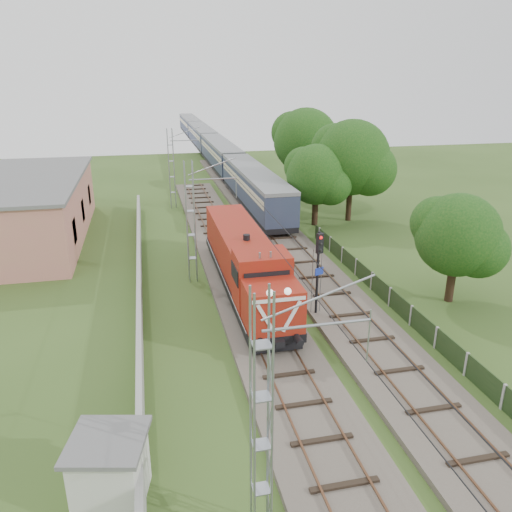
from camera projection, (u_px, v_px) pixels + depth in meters
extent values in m
plane|color=#324A1C|center=(285.00, 373.00, 23.07)|extent=(140.00, 140.00, 0.00)
cube|color=#6B6054|center=(253.00, 306.00, 29.44)|extent=(4.20, 70.00, 0.30)
cube|color=black|center=(253.00, 303.00, 29.37)|extent=(2.40, 70.00, 0.10)
cube|color=brown|center=(239.00, 303.00, 29.17)|extent=(0.08, 70.00, 0.05)
cube|color=brown|center=(267.00, 300.00, 29.52)|extent=(0.08, 70.00, 0.05)
cube|color=#6B6054|center=(278.00, 235.00, 42.38)|extent=(4.20, 80.00, 0.30)
cube|color=black|center=(278.00, 233.00, 42.31)|extent=(2.40, 80.00, 0.10)
cube|color=brown|center=(268.00, 233.00, 42.11)|extent=(0.08, 80.00, 0.05)
cube|color=brown|center=(288.00, 231.00, 42.46)|extent=(0.08, 80.00, 0.05)
cylinder|color=gray|center=(317.00, 325.00, 13.10)|extent=(3.00, 0.08, 0.08)
cylinder|color=gray|center=(213.00, 179.00, 31.44)|extent=(3.00, 0.08, 0.08)
cylinder|color=gray|center=(185.00, 140.00, 49.78)|extent=(3.00, 0.08, 0.08)
cylinder|color=black|center=(236.00, 198.00, 32.19)|extent=(0.03, 70.00, 0.03)
cylinder|color=black|center=(236.00, 178.00, 31.75)|extent=(0.03, 70.00, 0.03)
cube|color=#9E9E99|center=(139.00, 274.00, 32.49)|extent=(0.25, 40.00, 1.50)
cube|color=#B1755F|center=(32.00, 210.00, 41.16)|extent=(8.00, 20.00, 5.00)
cube|color=#606060|center=(27.00, 178.00, 40.27)|extent=(8.40, 20.40, 0.25)
cube|color=black|center=(74.00, 231.00, 36.57)|extent=(0.10, 1.60, 1.80)
cube|color=black|center=(82.00, 210.00, 42.07)|extent=(0.10, 1.60, 1.80)
cube|color=black|center=(89.00, 195.00, 47.57)|extent=(0.10, 1.60, 1.80)
cube|color=black|center=(411.00, 316.00, 27.25)|extent=(0.05, 32.00, 1.15)
cube|color=#9E9E99|center=(319.00, 235.00, 41.01)|extent=(0.12, 0.12, 1.20)
cube|color=black|center=(245.00, 278.00, 31.28)|extent=(2.86, 16.18, 0.48)
cube|color=black|center=(264.00, 320.00, 26.58)|extent=(2.09, 3.43, 0.48)
cube|color=black|center=(231.00, 255.00, 36.18)|extent=(2.09, 3.43, 0.48)
cube|color=black|center=(278.00, 347.00, 24.08)|extent=(2.47, 0.24, 0.33)
cube|color=maroon|center=(272.00, 306.00, 24.50)|extent=(2.76, 2.38, 2.19)
sphere|color=white|center=(270.00, 293.00, 22.94)|extent=(0.34, 0.34, 0.34)
sphere|color=white|center=(288.00, 291.00, 23.11)|extent=(0.34, 0.34, 0.34)
cube|color=silver|center=(266.00, 319.00, 23.28)|extent=(0.96, 0.06, 1.59)
cube|color=silver|center=(291.00, 316.00, 23.53)|extent=(0.96, 0.06, 1.59)
cube|color=silver|center=(279.00, 300.00, 23.10)|extent=(2.57, 0.06, 0.17)
cube|color=maroon|center=(262.00, 280.00, 26.49)|extent=(2.86, 2.28, 3.05)
cube|color=black|center=(267.00, 280.00, 25.26)|extent=(2.38, 0.06, 0.86)
cube|color=maroon|center=(238.00, 244.00, 32.91)|extent=(2.66, 11.52, 2.47)
cylinder|color=black|center=(247.00, 238.00, 29.78)|extent=(0.42, 0.42, 0.38)
cylinder|color=gray|center=(260.00, 256.00, 25.16)|extent=(0.11, 0.11, 0.33)
cylinder|color=gray|center=(271.00, 255.00, 25.28)|extent=(0.11, 0.11, 0.33)
cube|color=black|center=(254.00, 201.00, 50.70)|extent=(2.83, 21.47, 0.49)
cube|color=#2E354D|center=(254.00, 186.00, 50.16)|extent=(2.93, 21.47, 2.63)
cube|color=beige|center=(254.00, 181.00, 49.99)|extent=(2.97, 20.61, 0.73)
cube|color=slate|center=(254.00, 171.00, 49.66)|extent=(2.98, 21.47, 0.34)
cube|color=black|center=(221.00, 164.00, 71.27)|extent=(2.83, 21.47, 0.49)
cube|color=#2E354D|center=(220.00, 153.00, 70.74)|extent=(2.93, 21.47, 2.63)
cube|color=beige|center=(220.00, 150.00, 70.57)|extent=(2.97, 20.61, 0.73)
cube|color=slate|center=(220.00, 143.00, 70.24)|extent=(2.98, 21.47, 0.34)
cube|color=black|center=(202.00, 144.00, 91.85)|extent=(2.83, 21.47, 0.49)
cube|color=#2E354D|center=(202.00, 136.00, 91.32)|extent=(2.93, 21.47, 2.63)
cube|color=beige|center=(202.00, 133.00, 91.15)|extent=(2.97, 20.61, 0.73)
cube|color=slate|center=(202.00, 127.00, 90.82)|extent=(2.98, 21.47, 0.34)
cube|color=black|center=(190.00, 132.00, 112.43)|extent=(2.83, 21.47, 0.49)
cube|color=#2E354D|center=(190.00, 124.00, 111.90)|extent=(2.93, 21.47, 2.63)
cube|color=beige|center=(190.00, 122.00, 111.73)|extent=(2.97, 20.61, 0.73)
cube|color=slate|center=(190.00, 118.00, 111.39)|extent=(2.98, 21.47, 0.34)
cylinder|color=black|center=(317.00, 276.00, 27.50)|extent=(0.14, 0.14, 5.10)
cube|color=black|center=(320.00, 243.00, 26.70)|extent=(0.41, 0.34, 1.12)
sphere|color=red|center=(321.00, 238.00, 26.46)|extent=(0.18, 0.18, 0.18)
sphere|color=black|center=(321.00, 244.00, 26.59)|extent=(0.18, 0.18, 0.18)
sphere|color=black|center=(320.00, 250.00, 26.71)|extent=(0.18, 0.18, 0.18)
cube|color=#1A2E9E|center=(319.00, 271.00, 27.30)|extent=(0.54, 0.25, 0.41)
cube|color=beige|center=(111.00, 473.00, 15.80)|extent=(2.44, 2.44, 2.25)
cube|color=#606060|center=(107.00, 441.00, 15.38)|extent=(2.81, 2.81, 0.15)
cylinder|color=#332214|center=(451.00, 278.00, 29.95)|extent=(0.50, 0.50, 2.99)
sphere|color=#103B10|center=(458.00, 235.00, 29.02)|extent=(4.89, 4.89, 4.89)
sphere|color=#103B10|center=(479.00, 249.00, 28.78)|extent=(3.42, 3.42, 3.42)
sphere|color=#103B10|center=(438.00, 223.00, 29.44)|extent=(3.18, 3.18, 3.18)
cylinder|color=#332214|center=(349.00, 199.00, 46.57)|extent=(0.52, 0.52, 4.18)
sphere|color=#103B10|center=(352.00, 158.00, 45.27)|extent=(6.85, 6.85, 6.85)
sphere|color=#103B10|center=(370.00, 169.00, 44.93)|extent=(4.79, 4.79, 4.79)
sphere|color=#103B10|center=(335.00, 148.00, 45.86)|extent=(4.45, 4.45, 4.45)
cylinder|color=#332214|center=(315.00, 207.00, 45.31)|extent=(0.55, 0.55, 3.29)
sphere|color=#103B10|center=(316.00, 175.00, 44.29)|extent=(5.38, 5.38, 5.38)
sphere|color=#103B10|center=(331.00, 184.00, 44.03)|extent=(3.77, 3.77, 3.77)
sphere|color=#103B10|center=(303.00, 166.00, 44.76)|extent=(3.50, 3.50, 3.50)
cylinder|color=#332214|center=(305.00, 176.00, 56.35)|extent=(0.55, 0.55, 4.34)
sphere|color=#103B10|center=(306.00, 141.00, 55.00)|extent=(7.11, 7.11, 7.11)
sphere|color=#103B10|center=(321.00, 151.00, 54.65)|extent=(4.98, 4.98, 4.98)
sphere|color=#103B10|center=(292.00, 132.00, 55.61)|extent=(4.62, 4.62, 4.62)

